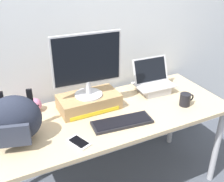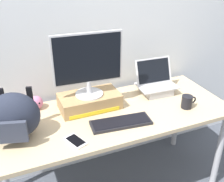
{
  "view_description": "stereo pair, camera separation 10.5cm",
  "coord_description": "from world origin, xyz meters",
  "px_view_note": "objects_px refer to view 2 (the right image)",
  "views": [
    {
      "loc": [
        -0.76,
        -1.54,
        1.82
      ],
      "look_at": [
        0.0,
        0.0,
        0.93
      ],
      "focal_mm": 44.29,
      "sensor_mm": 36.0,
      "label": 1
    },
    {
      "loc": [
        -0.67,
        -1.58,
        1.82
      ],
      "look_at": [
        0.0,
        0.0,
        0.93
      ],
      "focal_mm": 44.29,
      "sensor_mm": 36.0,
      "label": 2
    }
  ],
  "objects_px": {
    "open_laptop": "(156,86)",
    "messenger_backpack": "(14,116)",
    "desktop_monitor": "(88,64)",
    "external_keyboard": "(120,123)",
    "cell_phone": "(76,141)",
    "toner_box_yellow": "(90,101)",
    "plush_toy": "(36,103)",
    "coffee_mug": "(187,102)"
  },
  "relations": [
    {
      "from": "desktop_monitor",
      "to": "open_laptop",
      "type": "bearing_deg",
      "value": 5.52
    },
    {
      "from": "desktop_monitor",
      "to": "toner_box_yellow",
      "type": "bearing_deg",
      "value": 88.53
    },
    {
      "from": "toner_box_yellow",
      "to": "desktop_monitor",
      "type": "distance_m",
      "value": 0.3
    },
    {
      "from": "open_laptop",
      "to": "cell_phone",
      "type": "xyz_separation_m",
      "value": [
        -0.8,
        -0.38,
        -0.05
      ]
    },
    {
      "from": "desktop_monitor",
      "to": "external_keyboard",
      "type": "height_order",
      "value": "desktop_monitor"
    },
    {
      "from": "toner_box_yellow",
      "to": "open_laptop",
      "type": "distance_m",
      "value": 0.58
    },
    {
      "from": "desktop_monitor",
      "to": "plush_toy",
      "type": "height_order",
      "value": "desktop_monitor"
    },
    {
      "from": "toner_box_yellow",
      "to": "external_keyboard",
      "type": "xyz_separation_m",
      "value": [
        0.12,
        -0.29,
        -0.04
      ]
    },
    {
      "from": "toner_box_yellow",
      "to": "cell_phone",
      "type": "distance_m",
      "value": 0.42
    },
    {
      "from": "messenger_backpack",
      "to": "coffee_mug",
      "type": "xyz_separation_m",
      "value": [
        1.22,
        -0.13,
        -0.1
      ]
    },
    {
      "from": "plush_toy",
      "to": "toner_box_yellow",
      "type": "bearing_deg",
      "value": -20.53
    },
    {
      "from": "open_laptop",
      "to": "coffee_mug",
      "type": "distance_m",
      "value": 0.31
    },
    {
      "from": "cell_phone",
      "to": "plush_toy",
      "type": "bearing_deg",
      "value": 86.2
    },
    {
      "from": "desktop_monitor",
      "to": "external_keyboard",
      "type": "bearing_deg",
      "value": -63.74
    },
    {
      "from": "external_keyboard",
      "to": "cell_phone",
      "type": "height_order",
      "value": "external_keyboard"
    },
    {
      "from": "desktop_monitor",
      "to": "external_keyboard",
      "type": "xyz_separation_m",
      "value": [
        0.12,
        -0.29,
        -0.34
      ]
    },
    {
      "from": "desktop_monitor",
      "to": "open_laptop",
      "type": "relative_size",
      "value": 1.54
    },
    {
      "from": "plush_toy",
      "to": "messenger_backpack",
      "type": "bearing_deg",
      "value": -119.84
    },
    {
      "from": "open_laptop",
      "to": "cell_phone",
      "type": "distance_m",
      "value": 0.89
    },
    {
      "from": "toner_box_yellow",
      "to": "open_laptop",
      "type": "xyz_separation_m",
      "value": [
        0.58,
        0.02,
        0.0
      ]
    },
    {
      "from": "plush_toy",
      "to": "external_keyboard",
      "type": "bearing_deg",
      "value": -41.32
    },
    {
      "from": "cell_phone",
      "to": "coffee_mug",
      "type": "bearing_deg",
      "value": -16.07
    },
    {
      "from": "open_laptop",
      "to": "messenger_backpack",
      "type": "xyz_separation_m",
      "value": [
        -1.13,
        -0.18,
        0.09
      ]
    },
    {
      "from": "toner_box_yellow",
      "to": "desktop_monitor",
      "type": "height_order",
      "value": "desktop_monitor"
    },
    {
      "from": "desktop_monitor",
      "to": "open_laptop",
      "type": "distance_m",
      "value": 0.66
    },
    {
      "from": "toner_box_yellow",
      "to": "messenger_backpack",
      "type": "xyz_separation_m",
      "value": [
        -0.54,
        -0.16,
        0.1
      ]
    },
    {
      "from": "coffee_mug",
      "to": "plush_toy",
      "type": "bearing_deg",
      "value": 157.85
    },
    {
      "from": "cell_phone",
      "to": "desktop_monitor",
      "type": "bearing_deg",
      "value": 38.13
    },
    {
      "from": "desktop_monitor",
      "to": "messenger_backpack",
      "type": "bearing_deg",
      "value": -159.74
    },
    {
      "from": "external_keyboard",
      "to": "coffee_mug",
      "type": "xyz_separation_m",
      "value": [
        0.55,
        0.01,
        0.04
      ]
    },
    {
      "from": "desktop_monitor",
      "to": "messenger_backpack",
      "type": "relative_size",
      "value": 1.34
    },
    {
      "from": "external_keyboard",
      "to": "coffee_mug",
      "type": "height_order",
      "value": "coffee_mug"
    },
    {
      "from": "toner_box_yellow",
      "to": "plush_toy",
      "type": "bearing_deg",
      "value": 159.47
    },
    {
      "from": "external_keyboard",
      "to": "plush_toy",
      "type": "xyz_separation_m",
      "value": [
        -0.49,
        0.43,
        0.04
      ]
    },
    {
      "from": "toner_box_yellow",
      "to": "messenger_backpack",
      "type": "height_order",
      "value": "messenger_backpack"
    },
    {
      "from": "toner_box_yellow",
      "to": "cell_phone",
      "type": "height_order",
      "value": "toner_box_yellow"
    },
    {
      "from": "external_keyboard",
      "to": "cell_phone",
      "type": "distance_m",
      "value": 0.34
    },
    {
      "from": "messenger_backpack",
      "to": "coffee_mug",
      "type": "distance_m",
      "value": 1.23
    },
    {
      "from": "external_keyboard",
      "to": "messenger_backpack",
      "type": "height_order",
      "value": "messenger_backpack"
    },
    {
      "from": "toner_box_yellow",
      "to": "desktop_monitor",
      "type": "xyz_separation_m",
      "value": [
        -0.0,
        -0.0,
        0.3
      ]
    },
    {
      "from": "open_laptop",
      "to": "messenger_backpack",
      "type": "height_order",
      "value": "messenger_backpack"
    },
    {
      "from": "coffee_mug",
      "to": "toner_box_yellow",
      "type": "bearing_deg",
      "value": 156.96
    }
  ]
}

